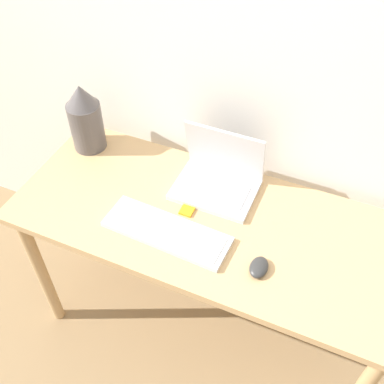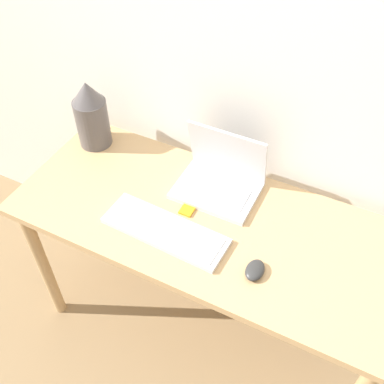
% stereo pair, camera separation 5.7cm
% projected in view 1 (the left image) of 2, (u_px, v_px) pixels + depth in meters
% --- Properties ---
extents(ground_plane, '(12.00, 12.00, 0.00)m').
position_uv_depth(ground_plane, '(177.00, 380.00, 1.95)').
color(ground_plane, '#8C704C').
extents(wall_back, '(6.00, 0.05, 2.50)m').
position_uv_depth(wall_back, '(253.00, 43.00, 1.46)').
color(wall_back, silver).
rests_on(wall_back, ground_plane).
extents(desk, '(1.41, 0.59, 0.76)m').
position_uv_depth(desk, '(207.00, 236.00, 1.66)').
color(desk, tan).
rests_on(desk, ground_plane).
extents(laptop, '(0.30, 0.23, 0.24)m').
position_uv_depth(laptop, '(219.00, 176.00, 1.66)').
color(laptop, silver).
rests_on(laptop, desk).
extents(keyboard, '(0.45, 0.17, 0.02)m').
position_uv_depth(keyboard, '(167.00, 232.00, 1.54)').
color(keyboard, silver).
rests_on(keyboard, desk).
extents(mouse, '(0.06, 0.09, 0.03)m').
position_uv_depth(mouse, '(259.00, 267.00, 1.43)').
color(mouse, '#2D2D2D').
rests_on(mouse, desk).
extents(vase, '(0.13, 0.13, 0.29)m').
position_uv_depth(vase, '(85.00, 118.00, 1.76)').
color(vase, '#514C4C').
rests_on(vase, desk).
extents(mp3_player, '(0.05, 0.05, 0.01)m').
position_uv_depth(mp3_player, '(187.00, 210.00, 1.61)').
color(mp3_player, orange).
rests_on(mp3_player, desk).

